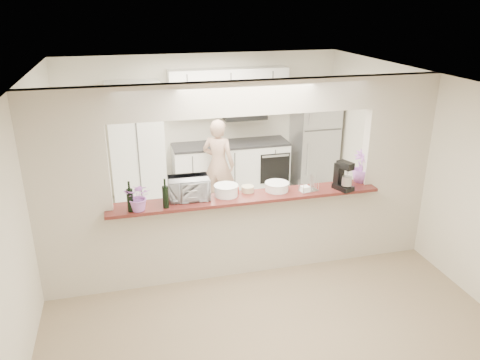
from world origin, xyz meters
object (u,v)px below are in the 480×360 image
object	(u,v)px
refrigerator	(314,142)
toaster_oven	(189,188)
stand_mixer	(343,177)
person	(218,164)

from	to	relation	value
refrigerator	toaster_oven	bearing A→B (deg)	-136.61
refrigerator	stand_mixer	world-z (taller)	refrigerator
toaster_oven	person	bearing A→B (deg)	69.80
refrigerator	stand_mixer	xyz separation A→B (m)	(-0.80, -2.79, 0.41)
toaster_oven	refrigerator	bearing A→B (deg)	44.37
toaster_oven	stand_mixer	xyz separation A→B (m)	(1.95, -0.19, 0.03)
stand_mixer	person	xyz separation A→B (m)	(-1.15, 2.24, -0.49)
refrigerator	stand_mixer	bearing A→B (deg)	-106.09
refrigerator	toaster_oven	xyz separation A→B (m)	(-2.75, -2.60, 0.37)
refrigerator	stand_mixer	size ratio (longest dim) A/B	4.52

